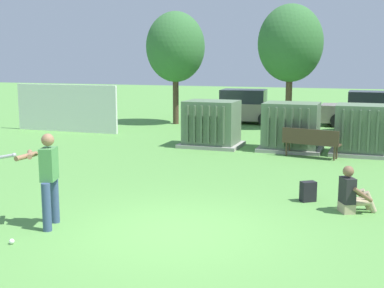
# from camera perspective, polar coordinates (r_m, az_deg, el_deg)

# --- Properties ---
(ground_plane) EXTENTS (96.00, 96.00, 0.00)m
(ground_plane) POSITION_cam_1_polar(r_m,az_deg,el_deg) (9.27, -1.91, -9.80)
(ground_plane) COLOR #5B9947
(fence_panel) EXTENTS (4.80, 0.12, 2.00)m
(fence_panel) POSITION_cam_1_polar(r_m,az_deg,el_deg) (22.40, -13.88, 3.91)
(fence_panel) COLOR white
(fence_panel) RESTS_ON ground
(transformer_west) EXTENTS (2.10, 1.70, 1.62)m
(transformer_west) POSITION_cam_1_polar(r_m,az_deg,el_deg) (18.03, 2.20, 2.22)
(transformer_west) COLOR #9E9B93
(transformer_west) RESTS_ON ground
(transformer_mid_west) EXTENTS (2.10, 1.70, 1.62)m
(transformer_mid_west) POSITION_cam_1_polar(r_m,az_deg,el_deg) (17.53, 11.02, 1.85)
(transformer_mid_west) COLOR #9E9B93
(transformer_mid_west) RESTS_ON ground
(transformer_mid_east) EXTENTS (2.10, 1.70, 1.62)m
(transformer_mid_east) POSITION_cam_1_polar(r_m,az_deg,el_deg) (17.36, 18.73, 1.45)
(transformer_mid_east) COLOR #9E9B93
(transformer_mid_east) RESTS_ON ground
(park_bench) EXTENTS (1.84, 0.74, 0.92)m
(park_bench) POSITION_cam_1_polar(r_m,az_deg,el_deg) (16.36, 13.14, 0.34)
(park_bench) COLOR #4C3828
(park_bench) RESTS_ON ground
(batter) EXTENTS (1.60, 0.78, 1.74)m
(batter) POSITION_cam_1_polar(r_m,az_deg,el_deg) (9.66, -15.98, -3.36)
(batter) COLOR #384C75
(batter) RESTS_ON ground
(sports_ball) EXTENTS (0.09, 0.09, 0.09)m
(sports_ball) POSITION_cam_1_polar(r_m,az_deg,el_deg) (9.20, -19.50, -10.23)
(sports_ball) COLOR white
(sports_ball) RESTS_ON ground
(seated_spectator) EXTENTS (0.79, 0.67, 0.96)m
(seated_spectator) POSITION_cam_1_polar(r_m,az_deg,el_deg) (10.80, 17.44, -5.37)
(seated_spectator) COLOR tan
(seated_spectator) RESTS_ON ground
(backpack) EXTENTS (0.38, 0.37, 0.44)m
(backpack) POSITION_cam_1_polar(r_m,az_deg,el_deg) (11.42, 12.82, -5.21)
(backpack) COLOR black
(backpack) RESTS_ON ground
(tree_left) EXTENTS (2.76, 2.76, 5.27)m
(tree_left) POSITION_cam_1_polar(r_m,az_deg,el_deg) (24.29, -1.86, 10.76)
(tree_left) COLOR #4C3828
(tree_left) RESTS_ON ground
(tree_center_left) EXTENTS (2.85, 2.85, 5.44)m
(tree_center_left) POSITION_cam_1_polar(r_m,az_deg,el_deg) (23.16, 10.94, 10.96)
(tree_center_left) COLOR brown
(tree_center_left) RESTS_ON ground
(parked_car_leftmost) EXTENTS (4.32, 2.17, 1.62)m
(parked_car_leftmost) POSITION_cam_1_polar(r_m,az_deg,el_deg) (24.88, 5.52, 4.10)
(parked_car_leftmost) COLOR gray
(parked_car_leftmost) RESTS_ON ground
(parked_car_left_of_center) EXTENTS (4.20, 1.93, 1.62)m
(parked_car_left_of_center) POSITION_cam_1_polar(r_m,az_deg,el_deg) (24.66, 19.24, 3.57)
(parked_car_left_of_center) COLOR gray
(parked_car_left_of_center) RESTS_ON ground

